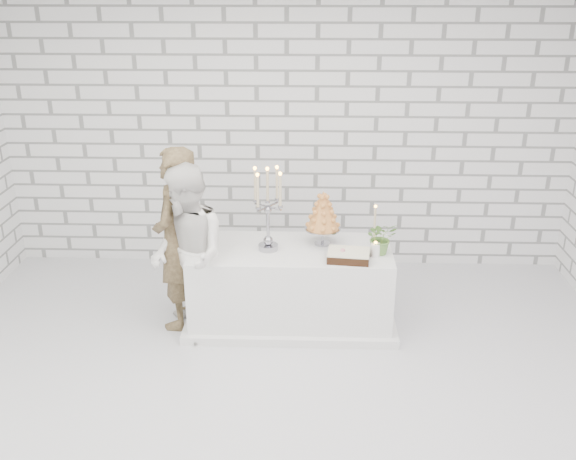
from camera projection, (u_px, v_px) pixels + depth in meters
The scene contains 11 objects.
ground at pixel (275, 396), 5.00m from camera, with size 6.00×5.00×0.01m, color silver.
wall_back at pixel (287, 131), 6.75m from camera, with size 6.00×0.01×3.00m, color white.
cake_table at pixel (291, 286), 5.92m from camera, with size 1.80×0.80×0.75m, color white.
groom at pixel (177, 239), 5.75m from camera, with size 0.61×0.40×1.69m, color #3C301F.
bride at pixel (188, 255), 5.55m from camera, with size 0.77×0.60×1.59m, color white.
candelabra at pixel (268, 209), 5.61m from camera, with size 0.31×0.31×0.77m, color #93929C, non-canonical shape.
croquembouche at pixel (323, 218), 5.77m from camera, with size 0.33×0.33×0.51m, color #B86C2B, non-canonical shape.
chocolate_cake at pixel (348, 256), 5.54m from camera, with size 0.35×0.25×0.08m, color black.
pillar_candle at pixel (375, 250), 5.60m from camera, with size 0.08×0.08×0.12m, color white.
extra_taper at pixel (375, 224), 5.90m from camera, with size 0.06×0.06×0.32m, color #CCB892.
flowers at pixel (381, 238), 5.63m from camera, with size 0.27×0.23×0.30m, color #3D712F.
Camera 1 is at (0.24, -4.14, 3.08)m, focal length 40.22 mm.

